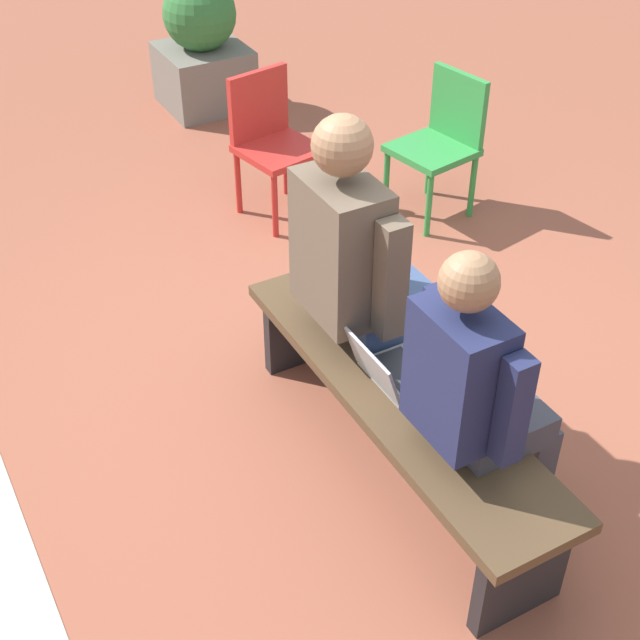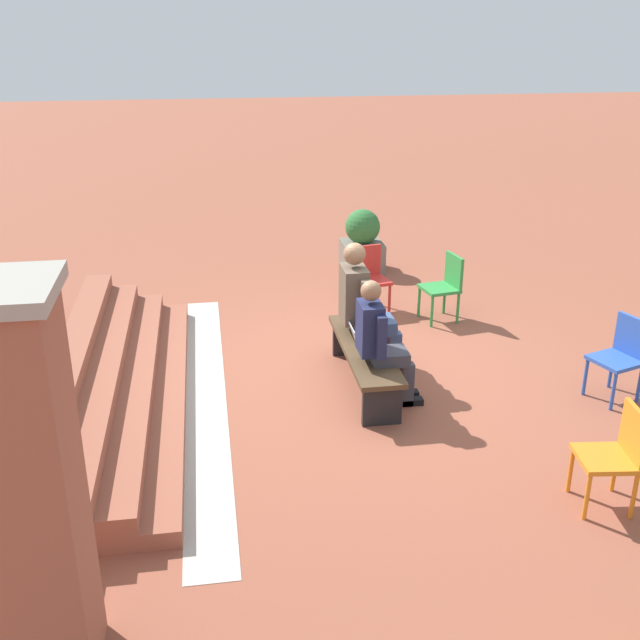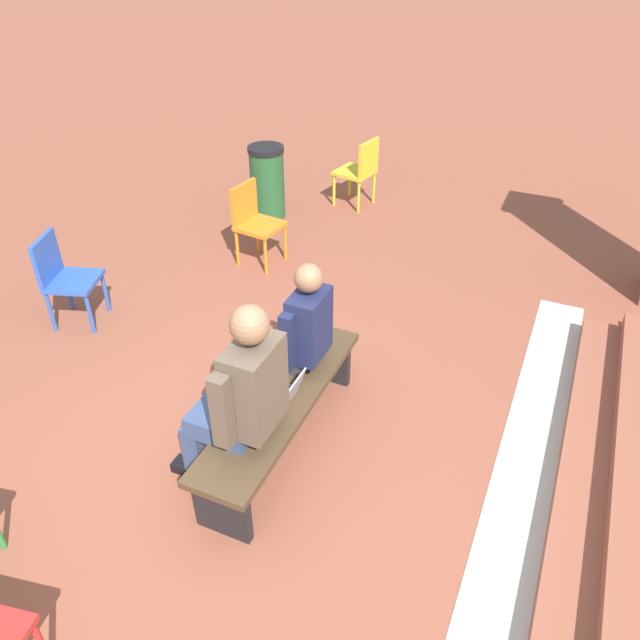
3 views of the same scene
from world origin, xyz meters
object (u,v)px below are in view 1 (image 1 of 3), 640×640
(person_student, at_px, (478,391))
(person_adult, at_px, (364,267))
(plastic_chair_near_bench_right, at_px, (271,136))
(planter, at_px, (202,48))
(plastic_chair_far_right, at_px, (442,137))
(bench, at_px, (397,404))
(laptop, at_px, (392,372))

(person_student, distance_m, person_adult, 0.78)
(person_adult, distance_m, plastic_chair_near_bench_right, 1.84)
(planter, bearing_deg, plastic_chair_far_right, -163.72)
(bench, relative_size, person_adult, 1.26)
(bench, distance_m, planter, 3.85)
(bench, bearing_deg, laptop, 19.30)
(person_adult, bearing_deg, laptop, 166.64)
(person_adult, height_order, laptop, person_adult)
(person_adult, xyz_separation_m, plastic_chair_far_right, (1.28, -1.31, -0.27))
(person_student, xyz_separation_m, laptop, (0.42, 0.08, -0.20))
(planter, bearing_deg, laptop, 168.15)
(person_student, height_order, laptop, person_student)
(person_student, bearing_deg, plastic_chair_far_right, -32.76)
(plastic_chair_near_bench_right, xyz_separation_m, planter, (1.62, -0.25, -0.04))
(person_student, distance_m, plastic_chair_far_right, 2.45)
(laptop, distance_m, plastic_chair_near_bench_right, 2.19)
(person_adult, distance_m, plastic_chair_far_right, 1.85)
(plastic_chair_far_right, relative_size, planter, 0.89)
(plastic_chair_near_bench_right, distance_m, planter, 1.64)
(laptop, distance_m, plastic_chair_far_right, 2.15)
(plastic_chair_far_right, bearing_deg, person_student, 147.24)
(plastic_chair_far_right, bearing_deg, planter, 16.28)
(person_adult, xyz_separation_m, plastic_chair_near_bench_right, (1.77, -0.45, -0.27))
(person_student, bearing_deg, person_adult, -0.62)
(person_adult, height_order, plastic_chair_near_bench_right, person_adult)
(person_adult, bearing_deg, person_student, 179.38)
(planter, bearing_deg, person_adult, 168.31)
(laptop, bearing_deg, bench, -160.70)
(plastic_chair_near_bench_right, relative_size, planter, 0.89)
(bench, xyz_separation_m, plastic_chair_near_bench_right, (2.16, -0.52, 0.13))
(person_student, bearing_deg, planter, -9.66)
(bench, bearing_deg, plastic_chair_near_bench_right, -13.59)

